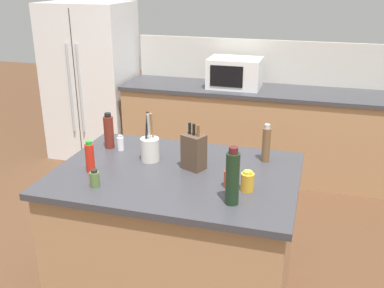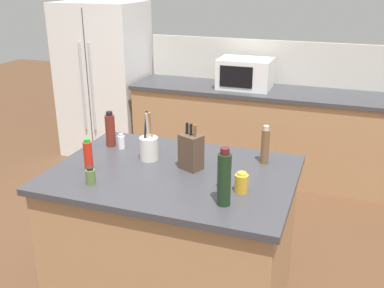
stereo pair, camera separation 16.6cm
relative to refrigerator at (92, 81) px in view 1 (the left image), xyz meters
The scene contains 15 objects.
back_counter_run 2.11m from the refrigerator, ahead, with size 3.12×0.66×0.94m.
wall_backsplash 2.10m from the refrigerator, ahead, with size 3.08×0.03×0.46m, color beige.
kitchen_island 2.89m from the refrigerator, 51.88° to the right, with size 1.47×1.04×0.94m.
refrigerator is the anchor object (origin of this frame).
microwave 1.71m from the refrigerator, ahead, with size 0.54×0.39×0.31m.
knife_block 2.87m from the refrigerator, 49.53° to the right, with size 0.16×0.14×0.29m.
utensil_crock 2.64m from the refrigerator, 53.91° to the right, with size 0.12×0.12×0.32m.
honey_jar 3.26m from the refrigerator, 46.94° to the right, with size 0.08×0.08×0.12m.
vinegar_bottle 2.34m from the refrigerator, 58.96° to the right, with size 0.07×0.07×0.25m.
spice_jar_oregano 2.92m from the refrigerator, 61.61° to the right, with size 0.06×0.06×0.10m.
wine_bottle 3.35m from the refrigerator, 49.60° to the right, with size 0.07×0.07×0.32m.
salt_shaker 2.40m from the refrigerator, 57.34° to the right, with size 0.05×0.05×0.11m.
hot_sauce_bottle 2.71m from the refrigerator, 62.08° to the right, with size 0.05×0.05×0.20m.
pepper_grinder 2.99m from the refrigerator, 40.53° to the right, with size 0.05×0.05×0.25m.
spice_jar_paprika 3.18m from the refrigerator, 48.29° to the right, with size 0.05×0.05×0.12m.
Camera 1 is at (0.78, -2.36, 2.08)m, focal length 42.00 mm.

